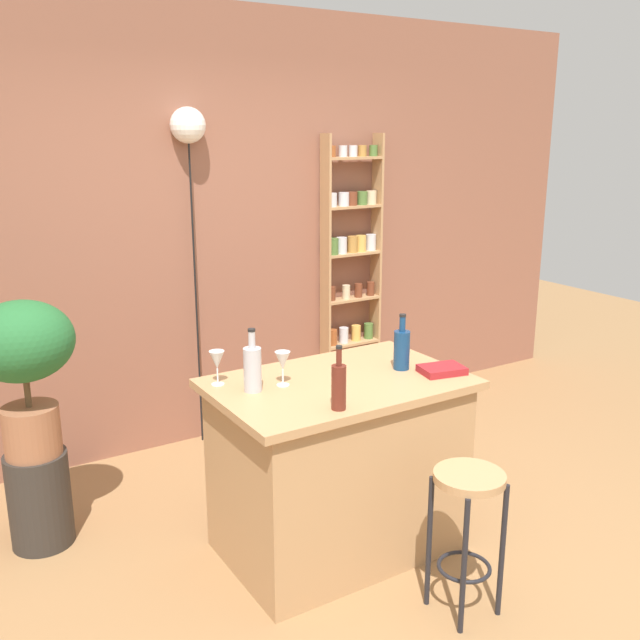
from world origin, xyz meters
TOP-DOWN VIEW (x-y plane):
  - ground at (0.00, 0.00)m, footprint 12.00×12.00m
  - back_wall at (0.00, 1.95)m, footprint 6.40×0.10m
  - kitchen_counter at (0.00, 0.30)m, footprint 1.20×0.78m
  - bar_stool at (0.20, -0.40)m, footprint 0.30×0.30m
  - spice_shelf at (1.10, 1.82)m, footprint 0.46×0.12m
  - plant_stool at (-1.26, 1.12)m, footprint 0.31×0.31m
  - potted_plant at (-1.26, 1.12)m, footprint 0.49×0.44m
  - bottle_olive_oil at (0.35, 0.27)m, footprint 0.08×0.08m
  - bottle_vinegar at (-0.20, 0.00)m, footprint 0.06×0.06m
  - bottle_soda_blue at (-0.41, 0.39)m, footprint 0.08×0.08m
  - wine_glass_left at (-0.51, 0.55)m, footprint 0.07×0.07m
  - wine_glass_center at (-0.26, 0.38)m, footprint 0.07×0.07m
  - cookbook at (0.48, 0.12)m, footprint 0.24×0.19m
  - pendant_globe_light at (-0.09, 1.84)m, footprint 0.22×0.22m

SIDE VIEW (x-z plane):
  - ground at x=0.00m, z-range 0.00..0.00m
  - plant_stool at x=-1.26m, z-range 0.00..0.49m
  - kitchen_counter at x=0.00m, z-range 0.00..0.89m
  - bar_stool at x=0.20m, z-range 0.15..0.81m
  - cookbook at x=0.48m, z-range 0.89..0.92m
  - potted_plant at x=-1.26m, z-range 0.60..1.38m
  - bottle_olive_oil at x=0.35m, z-range 0.85..1.14m
  - bottle_vinegar at x=-0.20m, z-range 0.85..1.14m
  - bottle_soda_blue at x=-0.41m, z-range 0.85..1.15m
  - wine_glass_left at x=-0.51m, z-range 0.92..1.09m
  - wine_glass_center at x=-0.26m, z-range 0.92..1.09m
  - spice_shelf at x=1.10m, z-range 0.05..2.06m
  - back_wall at x=0.00m, z-range 0.00..2.80m
  - pendant_globe_light at x=-0.09m, z-range 0.95..3.12m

